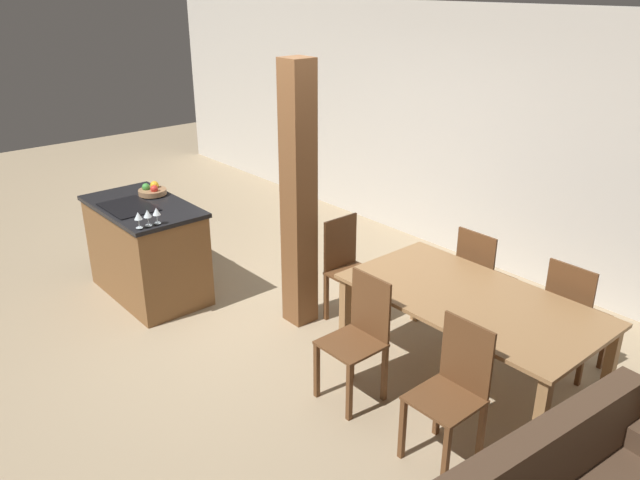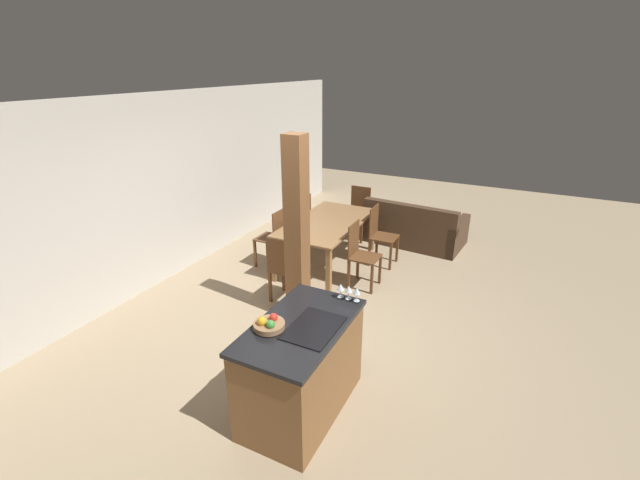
% 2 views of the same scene
% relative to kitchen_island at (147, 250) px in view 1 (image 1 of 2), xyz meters
% --- Properties ---
extents(ground_plane, '(16.00, 16.00, 0.00)m').
position_rel_kitchen_island_xyz_m(ground_plane, '(1.18, 0.50, -0.47)').
color(ground_plane, '#9E896B').
extents(wall_back, '(11.20, 0.08, 2.70)m').
position_rel_kitchen_island_xyz_m(wall_back, '(1.18, 3.17, 0.88)').
color(wall_back, beige).
rests_on(wall_back, ground_plane).
extents(kitchen_island, '(1.30, 0.74, 0.95)m').
position_rel_kitchen_island_xyz_m(kitchen_island, '(0.00, 0.00, 0.00)').
color(kitchen_island, brown).
rests_on(kitchen_island, ground_plane).
extents(fruit_bowl, '(0.27, 0.27, 0.12)m').
position_rel_kitchen_island_xyz_m(fruit_bowl, '(-0.18, 0.21, 0.52)').
color(fruit_bowl, '#99704C').
rests_on(fruit_bowl, kitchen_island).
extents(wine_glass_near, '(0.07, 0.07, 0.14)m').
position_rel_kitchen_island_xyz_m(wine_glass_near, '(0.57, -0.30, 0.58)').
color(wine_glass_near, silver).
rests_on(wine_glass_near, kitchen_island).
extents(wine_glass_middle, '(0.07, 0.07, 0.14)m').
position_rel_kitchen_island_xyz_m(wine_glass_middle, '(0.57, -0.21, 0.58)').
color(wine_glass_middle, silver).
rests_on(wine_glass_middle, kitchen_island).
extents(wine_glass_far, '(0.07, 0.07, 0.14)m').
position_rel_kitchen_island_xyz_m(wine_glass_far, '(0.57, -0.13, 0.58)').
color(wine_glass_far, silver).
rests_on(wine_glass_far, kitchen_island).
extents(dining_table, '(1.90, 1.03, 0.74)m').
position_rel_kitchen_island_xyz_m(dining_table, '(2.97, 1.16, 0.18)').
color(dining_table, olive).
rests_on(dining_table, ground_plane).
extents(dining_chair_near_left, '(0.40, 0.40, 0.96)m').
position_rel_kitchen_island_xyz_m(dining_chair_near_left, '(2.54, 0.42, 0.03)').
color(dining_chair_near_left, brown).
rests_on(dining_chair_near_left, ground_plane).
extents(dining_chair_near_right, '(0.40, 0.40, 0.96)m').
position_rel_kitchen_island_xyz_m(dining_chair_near_right, '(3.39, 0.42, 0.03)').
color(dining_chair_near_right, brown).
rests_on(dining_chair_near_right, ground_plane).
extents(dining_chair_far_left, '(0.40, 0.40, 0.96)m').
position_rel_kitchen_island_xyz_m(dining_chair_far_left, '(2.54, 1.90, 0.03)').
color(dining_chair_far_left, brown).
rests_on(dining_chair_far_left, ground_plane).
extents(dining_chair_far_right, '(0.40, 0.40, 0.96)m').
position_rel_kitchen_island_xyz_m(dining_chair_far_right, '(3.39, 1.90, 0.03)').
color(dining_chair_far_right, brown).
rests_on(dining_chair_far_right, ground_plane).
extents(dining_chair_head_end, '(0.40, 0.40, 0.96)m').
position_rel_kitchen_island_xyz_m(dining_chair_head_end, '(1.64, 1.16, 0.03)').
color(dining_chair_head_end, brown).
rests_on(dining_chair_head_end, ground_plane).
extents(timber_post, '(0.23, 0.23, 2.35)m').
position_rel_kitchen_island_xyz_m(timber_post, '(1.38, 0.81, 0.70)').
color(timber_post, brown).
rests_on(timber_post, ground_plane).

